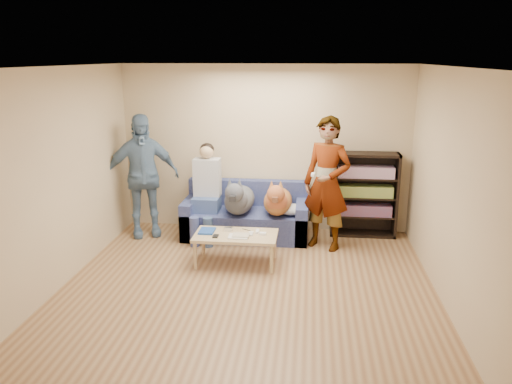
# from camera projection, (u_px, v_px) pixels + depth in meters

# --- Properties ---
(ground) EXTENTS (5.00, 5.00, 0.00)m
(ground) POSITION_uv_depth(u_px,v_px,m) (245.00, 298.00, 5.77)
(ground) COLOR brown
(ground) RESTS_ON ground
(ceiling) EXTENTS (5.00, 5.00, 0.00)m
(ceiling) POSITION_uv_depth(u_px,v_px,m) (243.00, 67.00, 5.09)
(ceiling) COLOR white
(ceiling) RESTS_ON ground
(wall_back) EXTENTS (4.50, 0.00, 4.50)m
(wall_back) POSITION_uv_depth(u_px,v_px,m) (265.00, 149.00, 7.83)
(wall_back) COLOR tan
(wall_back) RESTS_ON ground
(wall_front) EXTENTS (4.50, 0.00, 4.50)m
(wall_front) POSITION_uv_depth(u_px,v_px,m) (189.00, 296.00, 3.03)
(wall_front) COLOR tan
(wall_front) RESTS_ON ground
(wall_left) EXTENTS (0.00, 5.00, 5.00)m
(wall_left) POSITION_uv_depth(u_px,v_px,m) (48.00, 184.00, 5.67)
(wall_left) COLOR tan
(wall_left) RESTS_ON ground
(wall_right) EXTENTS (0.00, 5.00, 5.00)m
(wall_right) POSITION_uv_depth(u_px,v_px,m) (458.00, 196.00, 5.19)
(wall_right) COLOR tan
(wall_right) RESTS_ON ground
(blanket) EXTENTS (0.43, 0.37, 0.15)m
(blanket) POSITION_uv_depth(u_px,v_px,m) (292.00, 209.00, 7.42)
(blanket) COLOR #A8A8AD
(blanket) RESTS_ON sofa
(person_standing_right) EXTENTS (0.83, 0.72, 1.92)m
(person_standing_right) POSITION_uv_depth(u_px,v_px,m) (327.00, 184.00, 7.07)
(person_standing_right) COLOR gray
(person_standing_right) RESTS_ON ground
(person_standing_left) EXTENTS (1.20, 0.86, 1.89)m
(person_standing_left) POSITION_uv_depth(u_px,v_px,m) (142.00, 176.00, 7.59)
(person_standing_left) COLOR #6780A6
(person_standing_left) RESTS_ON ground
(held_controller) EXTENTS (0.06, 0.13, 0.03)m
(held_controller) POSITION_uv_depth(u_px,v_px,m) (313.00, 174.00, 6.85)
(held_controller) COLOR white
(held_controller) RESTS_ON person_standing_right
(notebook_blue) EXTENTS (0.20, 0.26, 0.03)m
(notebook_blue) POSITION_uv_depth(u_px,v_px,m) (207.00, 231.00, 6.72)
(notebook_blue) COLOR #1B4499
(notebook_blue) RESTS_ON coffee_table
(papers) EXTENTS (0.26, 0.20, 0.02)m
(papers) POSITION_uv_depth(u_px,v_px,m) (238.00, 236.00, 6.53)
(papers) COLOR silver
(papers) RESTS_ON coffee_table
(magazine) EXTENTS (0.22, 0.17, 0.01)m
(magazine) POSITION_uv_depth(u_px,v_px,m) (241.00, 235.00, 6.54)
(magazine) COLOR #B7AC93
(magazine) RESTS_ON coffee_table
(camera_silver) EXTENTS (0.11, 0.06, 0.05)m
(camera_silver) POSITION_uv_depth(u_px,v_px,m) (228.00, 229.00, 6.75)
(camera_silver) COLOR silver
(camera_silver) RESTS_ON coffee_table
(controller_a) EXTENTS (0.04, 0.13, 0.03)m
(controller_a) POSITION_uv_depth(u_px,v_px,m) (257.00, 231.00, 6.69)
(controller_a) COLOR white
(controller_a) RESTS_ON coffee_table
(controller_b) EXTENTS (0.09, 0.06, 0.03)m
(controller_b) POSITION_uv_depth(u_px,v_px,m) (263.00, 234.00, 6.61)
(controller_b) COLOR white
(controller_b) RESTS_ON coffee_table
(headphone_cup_a) EXTENTS (0.07, 0.07, 0.02)m
(headphone_cup_a) POSITION_uv_depth(u_px,v_px,m) (250.00, 235.00, 6.59)
(headphone_cup_a) COLOR silver
(headphone_cup_a) RESTS_ON coffee_table
(headphone_cup_b) EXTENTS (0.07, 0.07, 0.02)m
(headphone_cup_b) POSITION_uv_depth(u_px,v_px,m) (251.00, 233.00, 6.66)
(headphone_cup_b) COLOR silver
(headphone_cup_b) RESTS_ON coffee_table
(pen_orange) EXTENTS (0.13, 0.06, 0.01)m
(pen_orange) POSITION_uv_depth(u_px,v_px,m) (232.00, 238.00, 6.48)
(pen_orange) COLOR orange
(pen_orange) RESTS_ON coffee_table
(pen_black) EXTENTS (0.13, 0.08, 0.01)m
(pen_black) POSITION_uv_depth(u_px,v_px,m) (246.00, 230.00, 6.79)
(pen_black) COLOR black
(pen_black) RESTS_ON coffee_table
(wallet) EXTENTS (0.07, 0.12, 0.02)m
(wallet) POSITION_uv_depth(u_px,v_px,m) (216.00, 236.00, 6.54)
(wallet) COLOR black
(wallet) RESTS_ON coffee_table
(sofa) EXTENTS (1.90, 0.85, 0.82)m
(sofa) POSITION_uv_depth(u_px,v_px,m) (246.00, 218.00, 7.74)
(sofa) COLOR #515B93
(sofa) RESTS_ON ground
(person_seated) EXTENTS (0.40, 0.73, 1.47)m
(person_seated) POSITION_uv_depth(u_px,v_px,m) (206.00, 188.00, 7.55)
(person_seated) COLOR #456198
(person_seated) RESTS_ON sofa
(dog_gray) EXTENTS (0.44, 1.26, 0.64)m
(dog_gray) POSITION_uv_depth(u_px,v_px,m) (239.00, 199.00, 7.42)
(dog_gray) COLOR #50535B
(dog_gray) RESTS_ON sofa
(dog_tan) EXTENTS (0.42, 1.17, 0.61)m
(dog_tan) POSITION_uv_depth(u_px,v_px,m) (277.00, 200.00, 7.38)
(dog_tan) COLOR #BC7C39
(dog_tan) RESTS_ON sofa
(coffee_table) EXTENTS (1.10, 0.60, 0.42)m
(coffee_table) POSITION_uv_depth(u_px,v_px,m) (236.00, 237.00, 6.64)
(coffee_table) COLOR #D1BA80
(coffee_table) RESTS_ON ground
(bookshelf) EXTENTS (1.00, 0.34, 1.30)m
(bookshelf) POSITION_uv_depth(u_px,v_px,m) (364.00, 193.00, 7.66)
(bookshelf) COLOR black
(bookshelf) RESTS_ON ground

